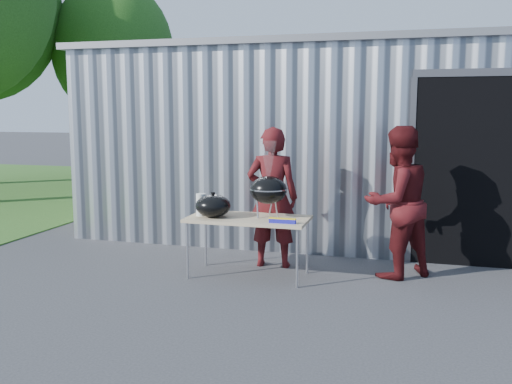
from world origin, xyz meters
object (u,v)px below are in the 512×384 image
(kettle_grill, at_px, (268,184))
(person_cook, at_px, (272,197))
(folding_table, at_px, (248,220))
(person_bystander, at_px, (397,202))

(kettle_grill, height_order, person_cook, person_cook)
(kettle_grill, bearing_deg, person_cook, 97.85)
(folding_table, distance_m, person_bystander, 1.86)
(folding_table, height_order, person_cook, person_cook)
(folding_table, distance_m, person_cook, 0.60)
(kettle_grill, relative_size, person_bystander, 0.50)
(kettle_grill, xyz_separation_m, person_bystander, (1.54, 0.41, -0.22))
(person_cook, distance_m, person_bystander, 1.61)
(folding_table, bearing_deg, person_cook, 71.92)
(person_bystander, bearing_deg, person_cook, -42.78)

